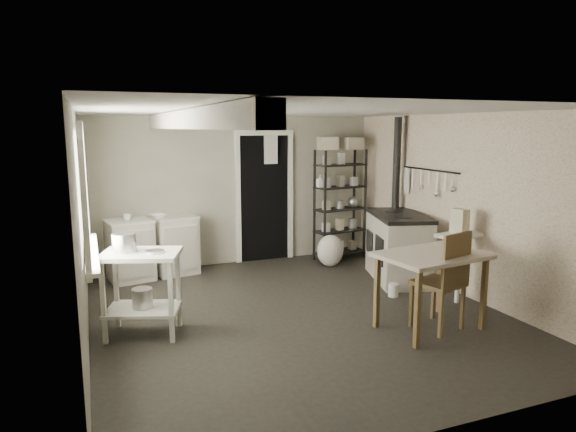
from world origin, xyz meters
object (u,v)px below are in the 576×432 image
object	(u,v)px
shelf_rack	(340,201)
flour_sack	(330,251)
stove	(398,249)
work_table	(430,294)
stockpot	(124,246)
chair	(438,284)
prep_table	(143,297)
base_cabinets	(153,245)

from	to	relation	value
shelf_rack	flour_sack	world-z (taller)	shelf_rack
stove	work_table	bearing A→B (deg)	-96.26
stockpot	flour_sack	world-z (taller)	stockpot
shelf_rack	stove	size ratio (longest dim) A/B	1.49
chair	shelf_rack	bearing A→B (deg)	66.96
stove	chair	size ratio (longest dim) A/B	1.11
prep_table	chair	world-z (taller)	chair
prep_table	shelf_rack	distance (m)	3.94
base_cabinets	stove	distance (m)	3.49
stockpot	base_cabinets	size ratio (longest dim) A/B	0.20
stockpot	stove	size ratio (longest dim) A/B	0.21
base_cabinets	work_table	xyz separation A→B (m)	(2.49, -3.08, -0.08)
base_cabinets	prep_table	bearing A→B (deg)	-110.39
work_table	flour_sack	distance (m)	2.63
work_table	stove	bearing A→B (deg)	67.29
prep_table	stove	size ratio (longest dim) A/B	0.74
prep_table	work_table	world-z (taller)	prep_table
shelf_rack	flour_sack	bearing A→B (deg)	-142.94
stockpot	shelf_rack	xyz separation A→B (m)	(3.46, 1.97, 0.01)
base_cabinets	work_table	world-z (taller)	base_cabinets
work_table	stockpot	bearing A→B (deg)	161.04
prep_table	shelf_rack	size ratio (longest dim) A/B	0.50
work_table	shelf_rack	bearing A→B (deg)	81.27
stove	chair	world-z (taller)	chair
chair	flour_sack	world-z (taller)	chair
prep_table	stockpot	xyz separation A→B (m)	(-0.15, 0.08, 0.54)
shelf_rack	work_table	bearing A→B (deg)	-108.87
base_cabinets	shelf_rack	bearing A→B (deg)	-12.41
prep_table	stove	world-z (taller)	stove
stockpot	chair	distance (m)	3.29
stockpot	chair	world-z (taller)	stockpot
base_cabinets	work_table	bearing A→B (deg)	-61.82
prep_table	base_cabinets	distance (m)	2.17
stockpot	chair	bearing A→B (deg)	-18.80
prep_table	stockpot	distance (m)	0.57
stockpot	work_table	bearing A→B (deg)	-18.96
work_table	chair	bearing A→B (deg)	-12.79
shelf_rack	work_table	size ratio (longest dim) A/B	1.63
base_cabinets	flour_sack	bearing A→B (deg)	-20.84
flour_sack	prep_table	bearing A→B (deg)	-150.56
work_table	chair	xyz separation A→B (m)	(0.08, -0.02, 0.10)
chair	prep_table	bearing A→B (deg)	145.89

